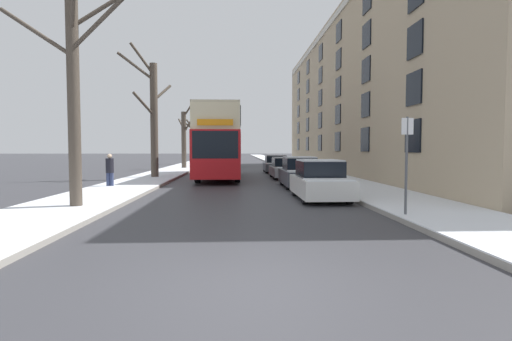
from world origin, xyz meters
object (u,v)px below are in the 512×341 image
Objects in this scene: bare_tree_left_2 at (184,138)px; street_sign_post at (406,162)px; parked_car_2 at (285,168)px; pedestrian_left_sidewalk at (110,170)px; parked_car_0 at (320,181)px; parked_car_1 at (300,173)px; parked_car_3 at (276,164)px; double_decker_bus at (220,140)px; oncoming_van at (222,155)px; bare_tree_left_3 at (195,138)px; bare_tree_left_0 at (76,81)px; bare_tree_left_1 at (153,116)px.

street_sign_post is (9.39, -27.10, -1.34)m from bare_tree_left_2.
pedestrian_left_sidewalk is (-9.16, -6.73, 0.29)m from parked_car_2.
parked_car_0 is 4.87m from parked_car_1.
parked_car_3 is at bearing -33.90° from bare_tree_left_2.
bare_tree_left_2 is 0.55× the size of double_decker_bus.
parked_car_3 is 0.74× the size of oncoming_van.
bare_tree_left_3 reaches higher than double_decker_bus.
parked_car_3 is (-0.00, 17.23, -0.03)m from parked_car_0.
bare_tree_left_0 is at bearing 167.54° from street_sign_post.
bare_tree_left_0 is at bearing -163.32° from parked_car_0.
bare_tree_left_0 is 1.92× the size of parked_car_0.
bare_tree_left_0 is 2.75× the size of street_sign_post.
parked_car_3 is (0.00, 6.20, 0.02)m from parked_car_2.
bare_tree_left_1 is 2.01× the size of parked_car_3.
bare_tree_left_3 is (-0.22, 12.15, 0.35)m from bare_tree_left_2.
street_sign_post reaches higher than parked_car_2.
parked_car_1 is at bearing 42.21° from bare_tree_left_0.
bare_tree_left_1 is at bearing -90.28° from bare_tree_left_3.
oncoming_van reaches higher than parked_car_0.
parked_car_1 reaches higher than parked_car_2.
bare_tree_left_2 reaches higher than parked_car_1.
bare_tree_left_0 is 12.85m from bare_tree_left_1.
street_sign_post reaches higher than oncoming_van.
bare_tree_left_2 is 1.53× the size of parked_car_3.
parked_car_3 is 2.45× the size of pedestrian_left_sidewalk.
bare_tree_left_0 is at bearing -120.86° from parked_car_2.
parked_car_3 is at bearing 90.00° from parked_car_0.
parked_car_3 is (8.24, -17.54, -2.61)m from bare_tree_left_3.
bare_tree_left_3 is 1.70× the size of parked_car_1.
oncoming_van is 3.29× the size of pedestrian_left_sidewalk.
pedestrian_left_sidewalk reaches higher than parked_car_2.
parked_car_1 is at bearing -65.67° from bare_tree_left_2.
bare_tree_left_1 is at bearing -140.95° from parked_car_3.
bare_tree_left_1 is at bearing -91.60° from bare_tree_left_2.
bare_tree_left_3 is 7.64m from oncoming_van.
street_sign_post reaches higher than parked_car_0.
parked_car_1 is 9.49m from street_sign_post.
bare_tree_left_0 is 30.97m from oncoming_van.
double_decker_bus is 7.85m from parked_car_1.
oncoming_van is (3.27, 5.66, -1.67)m from bare_tree_left_2.
double_decker_bus is 12.14m from parked_car_0.
parked_car_1 is 2.42× the size of pedestrian_left_sidewalk.
parked_car_1 is 0.73× the size of oncoming_van.
parked_car_1 is at bearing -56.35° from double_decker_bus.
double_decker_bus is 8.65m from pedestrian_left_sidewalk.
parked_car_0 is at bearing -70.47° from bare_tree_left_2.
street_sign_post reaches higher than pedestrian_left_sidewalk.
double_decker_bus is at bearing -71.59° from bare_tree_left_2.
bare_tree_left_1 is 1.20× the size of bare_tree_left_3.
double_decker_bus is at bearing -125.26° from parked_car_3.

